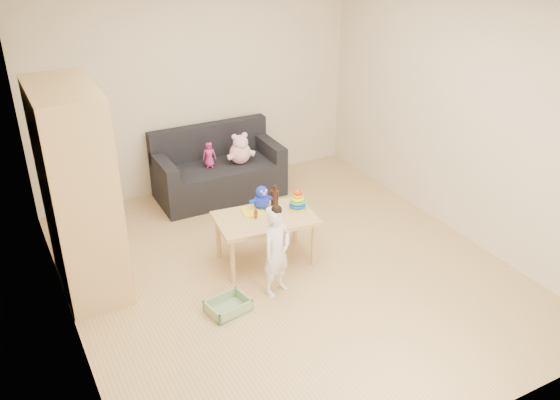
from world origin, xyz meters
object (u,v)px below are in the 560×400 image
play_table (266,239)px  toddler (277,252)px  wardrobe (78,192)px  sofa (219,180)px

play_table → toddler: toddler is taller
wardrobe → sofa: size_ratio=1.28×
wardrobe → toddler: (1.47, -0.95, -0.53)m
toddler → play_table: bearing=53.3°
wardrobe → sofa: bearing=32.4°
play_table → sofa: bearing=84.0°
play_table → toddler: bearing=-105.9°
toddler → wardrobe: bearing=126.4°
wardrobe → play_table: wardrobe is taller
sofa → play_table: (-0.16, -1.57, 0.04)m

